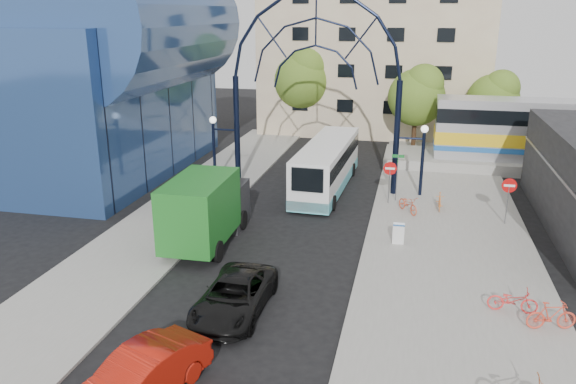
% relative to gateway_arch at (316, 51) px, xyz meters
% --- Properties ---
extents(ground, '(120.00, 120.00, 0.00)m').
position_rel_gateway_arch_xyz_m(ground, '(0.00, -14.00, -8.56)').
color(ground, black).
rests_on(ground, ground).
extents(sidewalk_east, '(8.00, 56.00, 0.12)m').
position_rel_gateway_arch_xyz_m(sidewalk_east, '(8.00, -10.00, -8.50)').
color(sidewalk_east, gray).
rests_on(sidewalk_east, ground).
extents(plaza_west, '(5.00, 50.00, 0.12)m').
position_rel_gateway_arch_xyz_m(plaza_west, '(-6.50, -8.00, -8.50)').
color(plaza_west, gray).
rests_on(plaza_west, ground).
extents(gateway_arch, '(13.64, 0.44, 12.10)m').
position_rel_gateway_arch_xyz_m(gateway_arch, '(0.00, 0.00, 0.00)').
color(gateway_arch, black).
rests_on(gateway_arch, ground).
extents(stop_sign, '(0.80, 0.07, 2.50)m').
position_rel_gateway_arch_xyz_m(stop_sign, '(4.80, -2.00, -6.56)').
color(stop_sign, slate).
rests_on(stop_sign, sidewalk_east).
extents(do_not_enter_sign, '(0.76, 0.07, 2.48)m').
position_rel_gateway_arch_xyz_m(do_not_enter_sign, '(11.00, -4.00, -6.58)').
color(do_not_enter_sign, slate).
rests_on(do_not_enter_sign, sidewalk_east).
extents(street_name_sign, '(0.70, 0.70, 2.80)m').
position_rel_gateway_arch_xyz_m(street_name_sign, '(5.20, -1.40, -6.43)').
color(street_name_sign, slate).
rests_on(street_name_sign, sidewalk_east).
extents(sandwich_board, '(0.55, 0.61, 0.99)m').
position_rel_gateway_arch_xyz_m(sandwich_board, '(5.60, -8.02, -7.81)').
color(sandwich_board, white).
rests_on(sandwich_board, sidewalk_east).
extents(transit_hall, '(16.50, 18.00, 14.50)m').
position_rel_gateway_arch_xyz_m(transit_hall, '(-15.30, 1.00, -1.86)').
color(transit_hall, navy).
rests_on(transit_hall, ground).
extents(apartment_block, '(20.00, 12.10, 14.00)m').
position_rel_gateway_arch_xyz_m(apartment_block, '(2.00, 20.97, -1.55)').
color(apartment_block, tan).
rests_on(apartment_block, ground).
extents(tree_north_a, '(4.48, 4.48, 7.00)m').
position_rel_gateway_arch_xyz_m(tree_north_a, '(6.12, 11.93, -3.95)').
color(tree_north_a, '#382314').
rests_on(tree_north_a, ground).
extents(tree_north_b, '(5.12, 5.12, 8.00)m').
position_rel_gateway_arch_xyz_m(tree_north_b, '(-3.88, 15.93, -3.29)').
color(tree_north_b, '#382314').
rests_on(tree_north_b, ground).
extents(tree_north_c, '(4.16, 4.16, 6.50)m').
position_rel_gateway_arch_xyz_m(tree_north_c, '(12.12, 13.93, -4.28)').
color(tree_north_c, '#382314').
rests_on(tree_north_c, ground).
extents(city_bus, '(2.90, 10.98, 2.99)m').
position_rel_gateway_arch_xyz_m(city_bus, '(0.77, 0.36, -6.99)').
color(city_bus, white).
rests_on(city_bus, ground).
extents(green_truck, '(2.81, 6.92, 3.46)m').
position_rel_gateway_arch_xyz_m(green_truck, '(-3.53, -9.52, -6.83)').
color(green_truck, black).
rests_on(green_truck, ground).
extents(black_suv, '(2.35, 5.00, 1.38)m').
position_rel_gateway_arch_xyz_m(black_suv, '(-0.13, -15.76, -7.87)').
color(black_suv, black).
rests_on(black_suv, ground).
extents(red_sedan, '(3.11, 4.88, 1.52)m').
position_rel_gateway_arch_xyz_m(red_sedan, '(-1.24, -21.10, -7.80)').
color(red_sedan, '#A11509').
rests_on(red_sedan, ground).
extents(bike_near_a, '(1.52, 1.88, 0.96)m').
position_rel_gateway_arch_xyz_m(bike_near_a, '(5.95, -3.34, -7.96)').
color(bike_near_a, '#CB4828').
rests_on(bike_near_a, sidewalk_east).
extents(bike_near_b, '(0.45, 1.54, 0.92)m').
position_rel_gateway_arch_xyz_m(bike_near_b, '(7.68, -2.42, -7.98)').
color(bike_near_b, orange).
rests_on(bike_near_b, sidewalk_east).
extents(bike_far_a, '(1.81, 0.69, 0.94)m').
position_rel_gateway_arch_xyz_m(bike_far_a, '(9.99, -13.62, -7.97)').
color(bike_far_a, red).
rests_on(bike_far_a, sidewalk_east).
extents(bike_far_b, '(1.83, 0.88, 1.06)m').
position_rel_gateway_arch_xyz_m(bike_far_b, '(11.13, -14.59, -7.91)').
color(bike_far_b, red).
rests_on(bike_far_b, sidewalk_east).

